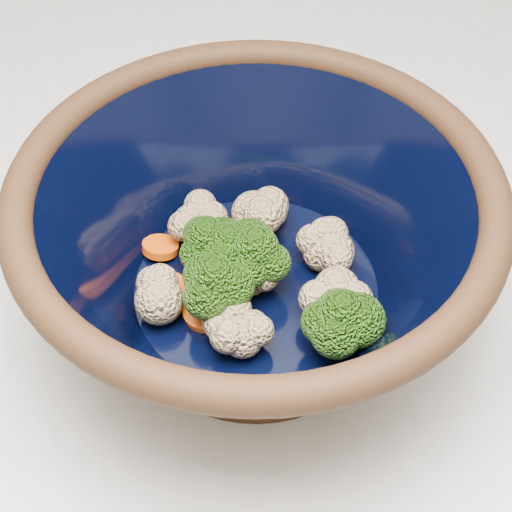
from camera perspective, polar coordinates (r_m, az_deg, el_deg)
counter at (r=0.95m, az=0.74°, el=-16.47°), size 1.20×1.20×0.90m
mixing_bowl at (r=0.46m, az=0.00°, el=1.04°), size 0.38×0.38×0.13m
vegetable_pile at (r=0.47m, az=-0.53°, el=-0.94°), size 0.16×0.15×0.06m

